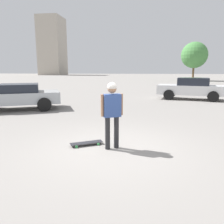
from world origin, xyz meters
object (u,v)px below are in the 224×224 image
skateboard (87,143)px  car_parked_near (18,96)px  car_parked_far (191,88)px  person (112,108)px

skateboard → car_parked_near: bearing=-73.6°
car_parked_near → car_parked_far: bearing=-176.7°
person → car_parked_far: bearing=41.4°
car_parked_near → person: bearing=112.7°
car_parked_near → car_parked_far: 11.40m
skateboard → car_parked_near: size_ratio=0.19×
car_parked_far → car_parked_near: bearing=41.9°
person → skateboard: (0.14, 0.75, -1.04)m
skateboard → car_parked_far: size_ratio=0.19×
car_parked_near → skateboard: bearing=109.5°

